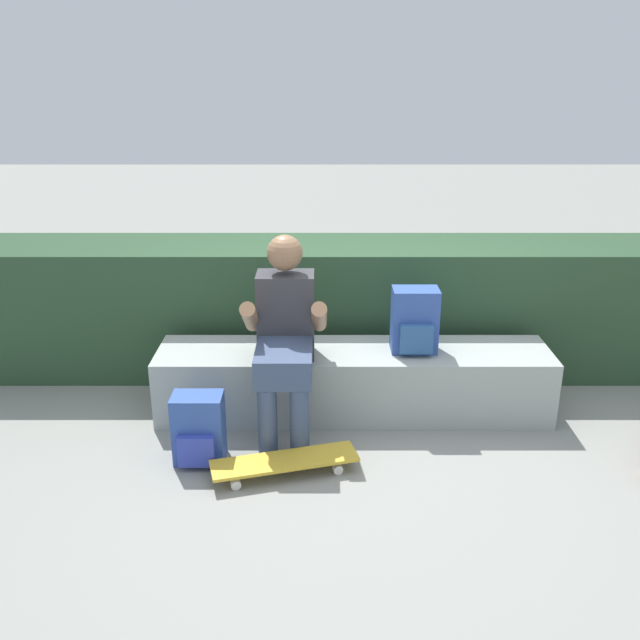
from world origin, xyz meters
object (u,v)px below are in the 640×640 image
at_px(bench_main, 354,381).
at_px(skateboard_near_person, 285,462).
at_px(backpack_on_ground, 199,430).
at_px(backpack_on_bench, 415,322).
at_px(person_skater, 286,333).

height_order(bench_main, skateboard_near_person, bench_main).
distance_m(bench_main, skateboard_near_person, 0.83).
distance_m(bench_main, backpack_on_ground, 1.06).
xyz_separation_m(bench_main, backpack_on_bench, (0.37, -0.01, 0.41)).
distance_m(backpack_on_bench, backpack_on_ground, 1.45).
xyz_separation_m(person_skater, skateboard_near_person, (0.01, -0.50, -0.56)).
bearing_deg(backpack_on_ground, person_skater, 37.18).
bearing_deg(backpack_on_bench, skateboard_near_person, -137.56).
distance_m(person_skater, skateboard_near_person, 0.75).
bearing_deg(skateboard_near_person, bench_main, 60.59).
bearing_deg(bench_main, person_skater, -152.25).
height_order(person_skater, skateboard_near_person, person_skater).
bearing_deg(backpack_on_ground, backpack_on_bench, 24.29).
distance_m(skateboard_near_person, backpack_on_ground, 0.52).
xyz_separation_m(bench_main, skateboard_near_person, (-0.40, -0.72, -0.14)).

